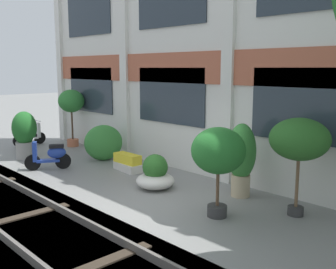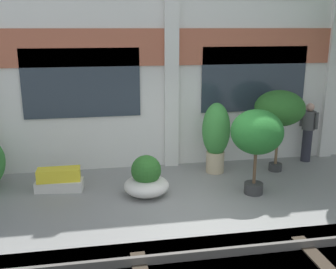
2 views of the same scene
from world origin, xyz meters
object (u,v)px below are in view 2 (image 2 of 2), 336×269
object	(u,v)px
potted_plant_terracotta_small	(280,109)
resident_by_doorway	(308,130)
potted_plant_wide_bowl	(146,179)
potted_plant_glazed_jar	(216,134)
potted_plant_square_trough	(59,180)
potted_plant_tall_urn	(257,134)

from	to	relation	value
potted_plant_terracotta_small	resident_by_doorway	distance (m)	1.48
potted_plant_terracotta_small	potted_plant_wide_bowl	xyz separation A→B (m)	(-3.46, -0.91, -1.26)
potted_plant_terracotta_small	potted_plant_glazed_jar	world-z (taller)	potted_plant_terracotta_small
potted_plant_square_trough	potted_plant_glazed_jar	xyz separation A→B (m)	(3.81, 0.52, 0.75)
potted_plant_terracotta_small	resident_by_doorway	world-z (taller)	potted_plant_terracotta_small
potted_plant_square_trough	potted_plant_wide_bowl	xyz separation A→B (m)	(1.91, -0.57, 0.11)
potted_plant_glazed_jar	potted_plant_wide_bowl	bearing A→B (deg)	-150.09
potted_plant_tall_urn	potted_plant_square_trough	size ratio (longest dim) A/B	1.75
potted_plant_wide_bowl	resident_by_doorway	bearing A→B (deg)	17.76
potted_plant_terracotta_small	potted_plant_glazed_jar	xyz separation A→B (m)	(-1.56, 0.18, -0.62)
resident_by_doorway	potted_plant_glazed_jar	bearing A→B (deg)	-22.34
potted_plant_glazed_jar	resident_by_doorway	bearing A→B (deg)	8.09
potted_plant_terracotta_small	potted_plant_glazed_jar	bearing A→B (deg)	173.56
potted_plant_square_trough	potted_plant_glazed_jar	bearing A→B (deg)	7.79
potted_plant_tall_urn	potted_plant_glazed_jar	bearing A→B (deg)	107.73
potted_plant_terracotta_small	potted_plant_square_trough	distance (m)	5.55
potted_plant_tall_urn	potted_plant_terracotta_small	world-z (taller)	potted_plant_terracotta_small
potted_plant_square_trough	potted_plant_wide_bowl	distance (m)	2.00
potted_plant_tall_urn	resident_by_doorway	size ratio (longest dim) A/B	1.17
potted_plant_terracotta_small	potted_plant_glazed_jar	distance (m)	1.69
potted_plant_glazed_jar	resident_by_doorway	xyz separation A→B (m)	(2.71, 0.39, -0.12)
potted_plant_glazed_jar	potted_plant_terracotta_small	bearing A→B (deg)	-6.44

